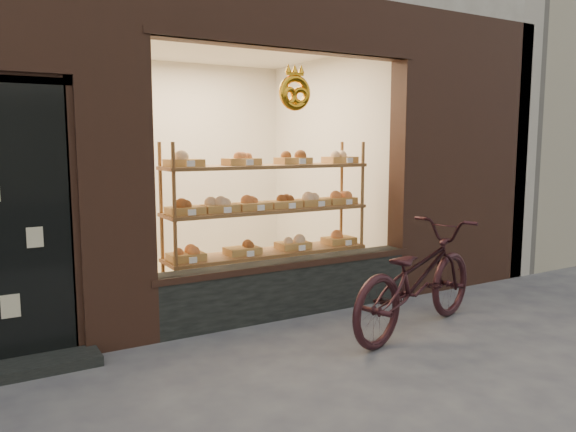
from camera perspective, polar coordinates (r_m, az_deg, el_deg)
ground at (r=3.80m, az=11.21°, el=-19.18°), size 90.00×90.00×0.00m
neighbor_right at (r=14.61m, az=26.44°, el=17.83°), size 12.00×7.00×9.00m
display_shelf at (r=5.81m, az=-2.02°, el=-0.64°), size 2.20×0.45×1.70m
bicycle at (r=5.18m, az=12.87°, el=-6.14°), size 1.97×1.14×0.98m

